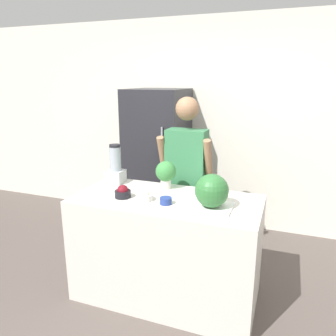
% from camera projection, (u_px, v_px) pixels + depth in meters
% --- Properties ---
extents(ground_plane, '(14.00, 14.00, 0.00)m').
position_uv_depth(ground_plane, '(150.00, 321.00, 2.61)').
color(ground_plane, '#564C47').
extents(wall_back, '(8.00, 0.06, 2.60)m').
position_uv_depth(wall_back, '(214.00, 125.00, 4.14)').
color(wall_back, silver).
rests_on(wall_back, ground_plane).
extents(counter_island, '(1.54, 0.74, 0.91)m').
position_uv_depth(counter_island, '(167.00, 248.00, 2.82)').
color(counter_island, beige).
rests_on(counter_island, ground_plane).
extents(refrigerator, '(0.67, 0.73, 1.75)m').
position_uv_depth(refrigerator, '(158.00, 161.00, 4.09)').
color(refrigerator, '#232328').
rests_on(refrigerator, ground_plane).
extents(person, '(0.52, 0.27, 1.71)m').
position_uv_depth(person, '(186.00, 181.00, 3.24)').
color(person, '#333338').
rests_on(person, ground_plane).
extents(cutting_board, '(0.35, 0.30, 0.01)m').
position_uv_depth(cutting_board, '(209.00, 207.00, 2.51)').
color(cutting_board, white).
rests_on(cutting_board, counter_island).
extents(watermelon, '(0.26, 0.26, 0.26)m').
position_uv_depth(watermelon, '(212.00, 191.00, 2.46)').
color(watermelon, '#2D6B33').
rests_on(watermelon, cutting_board).
extents(bowl_cherries, '(0.13, 0.13, 0.11)m').
position_uv_depth(bowl_cherries, '(123.00, 192.00, 2.71)').
color(bowl_cherries, black).
rests_on(bowl_cherries, counter_island).
extents(bowl_cream, '(0.13, 0.13, 0.09)m').
position_uv_depth(bowl_cream, '(144.00, 196.00, 2.65)').
color(bowl_cream, white).
rests_on(bowl_cream, counter_island).
extents(bowl_small_blue, '(0.10, 0.10, 0.05)m').
position_uv_depth(bowl_small_blue, '(166.00, 201.00, 2.57)').
color(bowl_small_blue, navy).
rests_on(bowl_small_blue, counter_island).
extents(blender, '(0.15, 0.15, 0.37)m').
position_uv_depth(blender, '(116.00, 167.00, 3.07)').
color(blender, '#B7B7BC').
rests_on(blender, counter_island).
extents(potted_plant, '(0.18, 0.18, 0.25)m').
position_uv_depth(potted_plant, '(166.00, 173.00, 2.91)').
color(potted_plant, beige).
rests_on(potted_plant, counter_island).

